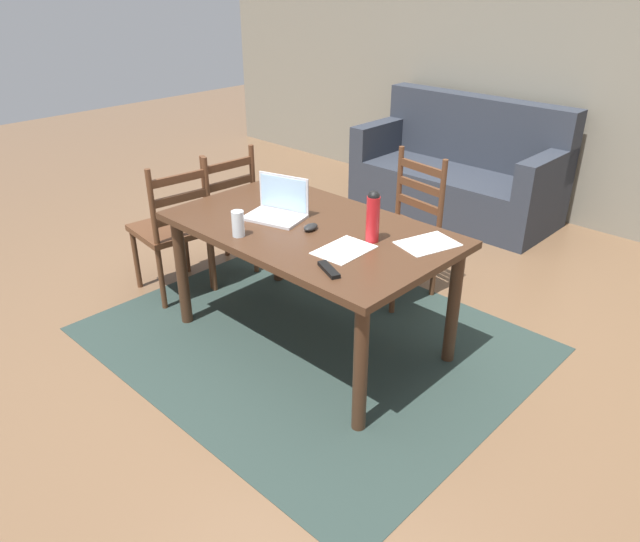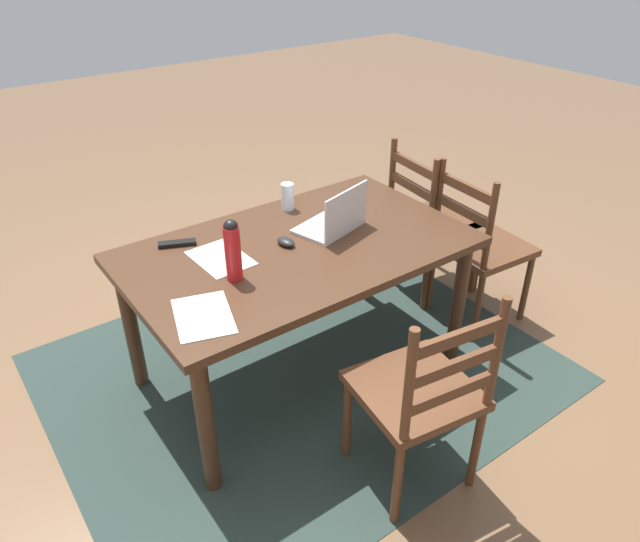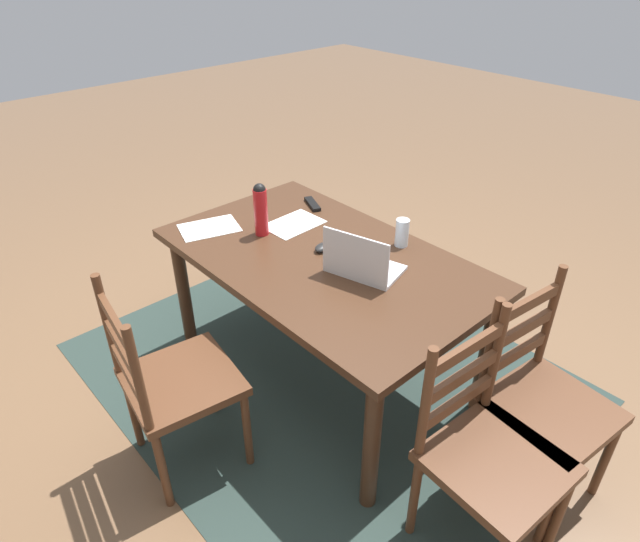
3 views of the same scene
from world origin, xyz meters
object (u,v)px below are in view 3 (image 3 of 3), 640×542
object	(u,v)px
chair_far_head	(172,383)
chair_left_near	(542,402)
computer_mouse	(323,247)
chair_left_far	(488,454)
laptop	(361,263)
dining_table	(323,272)
tv_remote	(312,204)
water_bottle	(261,208)
drinking_glass	(402,233)

from	to	relation	value
chair_far_head	chair_left_near	bearing A→B (deg)	-136.28
computer_mouse	chair_left_far	bearing A→B (deg)	159.24
chair_far_head	laptop	world-z (taller)	laptop
dining_table	chair_left_far	distance (m)	1.11
chair_far_head	tv_remote	xyz separation A→B (m)	(0.44, -1.18, 0.29)
water_bottle	tv_remote	size ratio (longest dim) A/B	1.61
chair_left_far	tv_remote	bearing A→B (deg)	-18.67
laptop	water_bottle	distance (m)	0.62
computer_mouse	tv_remote	xyz separation A→B (m)	(0.41, -0.29, -0.01)
chair_far_head	water_bottle	size ratio (longest dim) A/B	3.46
dining_table	chair_left_near	world-z (taller)	chair_left_near
chair_left_far	water_bottle	world-z (taller)	water_bottle
dining_table	laptop	distance (m)	0.27
chair_far_head	tv_remote	distance (m)	1.29
laptop	drinking_glass	world-z (taller)	laptop
chair_left_near	tv_remote	bearing A→B (deg)	-5.06
computer_mouse	tv_remote	distance (m)	0.50
laptop	tv_remote	bearing A→B (deg)	-24.73
chair_left_far	computer_mouse	bearing A→B (deg)	-11.24
chair_left_far	chair_far_head	distance (m)	1.27
laptop	tv_remote	size ratio (longest dim) A/B	2.16
chair_left_far	chair_left_near	size ratio (longest dim) A/B	1.00
chair_left_near	drinking_glass	bearing A→B (deg)	-10.09
tv_remote	chair_left_far	bearing A→B (deg)	94.59
chair_far_head	computer_mouse	bearing A→B (deg)	-87.68
laptop	water_bottle	size ratio (longest dim) A/B	1.34
chair_far_head	dining_table	bearing A→B (deg)	-90.41
chair_left_near	laptop	xyz separation A→B (m)	(0.85, 0.18, 0.33)
tv_remote	laptop	bearing A→B (deg)	88.52
chair_left_near	computer_mouse	world-z (taller)	chair_left_near
chair_left_far	computer_mouse	world-z (taller)	chair_left_far
dining_table	chair_left_far	size ratio (longest dim) A/B	1.67
chair_left_near	water_bottle	distance (m)	1.54
water_bottle	tv_remote	bearing A→B (deg)	-79.61
laptop	chair_far_head	bearing A→B (deg)	74.56
computer_mouse	tv_remote	world-z (taller)	computer_mouse
chair_far_head	laptop	distance (m)	0.95
water_bottle	computer_mouse	size ratio (longest dim) A/B	2.74
dining_table	computer_mouse	size ratio (longest dim) A/B	15.85
laptop	computer_mouse	distance (m)	0.28
chair_left_far	computer_mouse	size ratio (longest dim) A/B	9.50
drinking_glass	computer_mouse	distance (m)	0.39
tv_remote	water_bottle	bearing A→B (deg)	33.65
water_bottle	laptop	bearing A→B (deg)	-171.00
chair_left_near	computer_mouse	bearing A→B (deg)	8.02
chair_far_head	drinking_glass	size ratio (longest dim) A/B	6.84
drinking_glass	tv_remote	bearing A→B (deg)	2.28
chair_left_far	chair_left_near	bearing A→B (deg)	-90.02
tv_remote	drinking_glass	bearing A→B (deg)	115.54
drinking_glass	tv_remote	xyz separation A→B (m)	(0.63, 0.03, -0.06)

